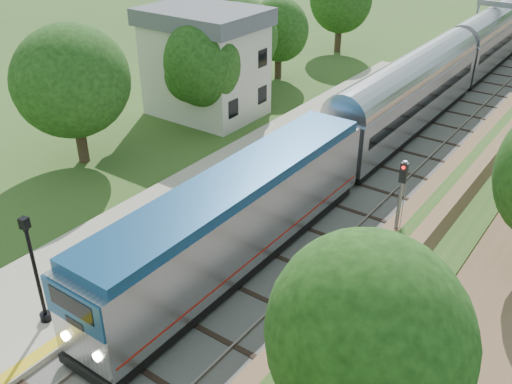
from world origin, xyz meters
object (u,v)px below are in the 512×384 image
Objects in this scene: train at (492,41)px; signal_farside at (399,206)px; lamppost_far at (37,277)px; station_building at (205,62)px.

train is 37.54m from signal_farside.
lamppost_far is at bearing -130.42° from signal_farside.
train is at bearing 61.88° from station_building.
station_building reaches higher than lamppost_far.
signal_farside is (20.20, -10.81, -0.49)m from station_building.
lamppost_far is (10.25, -22.48, -1.52)m from station_building.
signal_farside is at bearing 49.58° from lamppost_far.
train is (14.00, 26.19, -1.78)m from station_building.
signal_farside reaches higher than lamppost_far.
lamppost_far is 15.37m from signal_farside.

